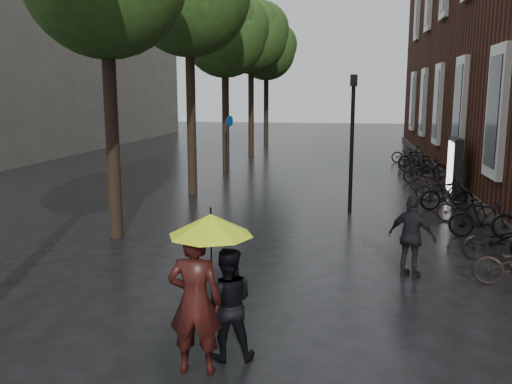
% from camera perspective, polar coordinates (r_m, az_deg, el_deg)
% --- Properties ---
extents(street_trees, '(4.33, 34.03, 8.91)m').
position_cam_1_polar(street_trees, '(21.99, -5.05, 17.75)').
color(street_trees, black).
rests_on(street_trees, ground).
extents(person_burgundy, '(0.71, 0.49, 1.87)m').
position_cam_1_polar(person_burgundy, '(6.93, -6.43, -11.42)').
color(person_burgundy, black).
rests_on(person_burgundy, ground).
extents(person_black, '(0.85, 0.73, 1.53)m').
position_cam_1_polar(person_black, '(7.30, -3.07, -11.67)').
color(person_black, black).
rests_on(person_black, ground).
extents(lime_umbrella, '(1.07, 1.07, 1.58)m').
position_cam_1_polar(lime_umbrella, '(6.71, -4.78, -3.46)').
color(lime_umbrella, black).
rests_on(lime_umbrella, ground).
extents(pedestrian_walking, '(1.01, 0.81, 1.60)m').
position_cam_1_polar(pedestrian_walking, '(10.78, 16.09, -4.55)').
color(pedestrian_walking, black).
rests_on(pedestrian_walking, ground).
extents(parked_bicycles, '(1.98, 19.24, 0.98)m').
position_cam_1_polar(parked_bicycles, '(19.67, 18.66, 0.88)').
color(parked_bicycles, black).
rests_on(parked_bicycles, ground).
extents(ad_lightbox, '(0.31, 1.34, 2.03)m').
position_cam_1_polar(ad_lightbox, '(19.44, 20.16, 2.40)').
color(ad_lightbox, black).
rests_on(ad_lightbox, ground).
extents(lamp_post, '(0.21, 0.21, 4.02)m').
position_cam_1_polar(lamp_post, '(16.03, 10.09, 6.43)').
color(lamp_post, black).
rests_on(lamp_post, ground).
extents(cycle_sign, '(0.13, 0.47, 2.56)m').
position_cam_1_polar(cycle_sign, '(23.32, -2.89, 5.92)').
color(cycle_sign, '#262628').
rests_on(cycle_sign, ground).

